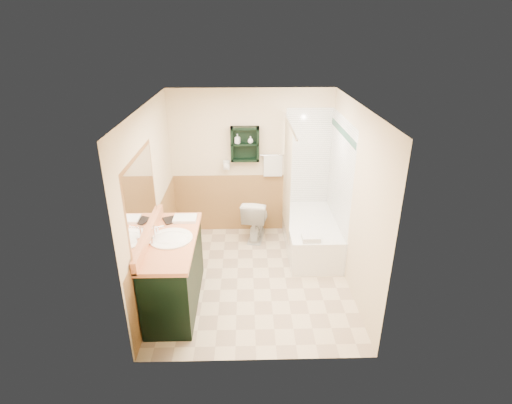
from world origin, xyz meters
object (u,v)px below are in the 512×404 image
(hair_dryer, at_px, (227,165))
(toilet, at_px, (256,218))
(vanity_book, at_px, (163,215))
(soap_bottle_a, at_px, (238,141))
(wall_shelf, at_px, (245,144))
(bathtub, at_px, (311,235))
(vanity, at_px, (174,271))
(soap_bottle_b, at_px, (250,140))

(hair_dryer, xyz_separation_m, toilet, (0.46, -0.24, -0.85))
(vanity_book, bearing_deg, soap_bottle_a, 32.40)
(hair_dryer, bearing_deg, soap_bottle_a, -9.23)
(wall_shelf, relative_size, bathtub, 0.37)
(vanity, bearing_deg, bathtub, 33.37)
(wall_shelf, height_order, toilet, wall_shelf)
(toilet, bearing_deg, soap_bottle_b, -58.92)
(wall_shelf, xyz_separation_m, hair_dryer, (-0.30, 0.02, -0.35))
(toilet, relative_size, soap_bottle_b, 6.37)
(vanity, xyz_separation_m, bathtub, (1.92, 1.26, -0.20))
(bathtub, bearing_deg, soap_bottle_a, 151.00)
(toilet, bearing_deg, hair_dryer, -16.47)
(bathtub, bearing_deg, vanity, -146.63)
(hair_dryer, distance_m, vanity, 2.15)
(vanity_book, relative_size, soap_bottle_a, 1.45)
(soap_bottle_a, bearing_deg, wall_shelf, 2.48)
(vanity, distance_m, vanity_book, 0.74)
(soap_bottle_b, bearing_deg, hair_dryer, 175.57)
(wall_shelf, xyz_separation_m, toilet, (0.16, -0.21, -1.20))
(soap_bottle_b, bearing_deg, vanity_book, -128.36)
(wall_shelf, distance_m, soap_bottle_a, 0.13)
(toilet, relative_size, vanity_book, 3.33)
(toilet, distance_m, soap_bottle_b, 1.28)
(hair_dryer, height_order, bathtub, hair_dryer)
(vanity, xyz_separation_m, toilet, (1.06, 1.69, -0.11))
(vanity_book, distance_m, soap_bottle_a, 1.82)
(hair_dryer, height_order, vanity_book, hair_dryer)
(vanity_book, bearing_deg, bathtub, -3.11)
(bathtub, relative_size, vanity_book, 7.00)
(hair_dryer, distance_m, toilet, 1.00)
(hair_dryer, distance_m, soap_bottle_a, 0.44)
(bathtub, xyz_separation_m, vanity_book, (-2.08, -0.82, 0.77))
(toilet, height_order, soap_bottle_b, soap_bottle_b)
(hair_dryer, xyz_separation_m, vanity, (-0.59, -1.93, -0.74))
(wall_shelf, bearing_deg, soap_bottle_a, -177.52)
(vanity, distance_m, bathtub, 2.31)
(soap_bottle_b, bearing_deg, bathtub, -33.98)
(wall_shelf, xyz_separation_m, vanity, (-0.89, -1.90, -1.09))
(vanity_book, bearing_deg, hair_dryer, 38.30)
(vanity_book, bearing_deg, vanity, -94.26)
(wall_shelf, xyz_separation_m, vanity_book, (-1.06, -1.45, -0.52))
(vanity_book, relative_size, soap_bottle_b, 1.91)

